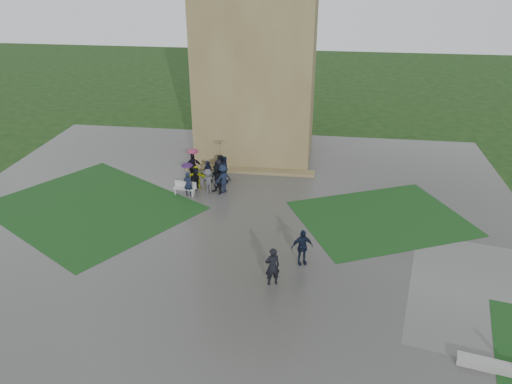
# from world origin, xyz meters

# --- Properties ---
(ground) EXTENTS (120.00, 120.00, 0.00)m
(ground) POSITION_xyz_m (0.00, 0.00, 0.00)
(ground) COLOR black
(plaza) EXTENTS (34.00, 34.00, 0.02)m
(plaza) POSITION_xyz_m (0.00, 2.00, 0.01)
(plaza) COLOR #393936
(plaza) RESTS_ON ground
(lawn_inset_left) EXTENTS (14.10, 13.46, 0.01)m
(lawn_inset_left) POSITION_xyz_m (-8.50, 4.00, 0.03)
(lawn_inset_left) COLOR #113313
(lawn_inset_left) RESTS_ON plaza
(lawn_inset_right) EXTENTS (11.12, 10.15, 0.01)m
(lawn_inset_right) POSITION_xyz_m (8.50, 5.00, 0.03)
(lawn_inset_right) COLOR #113313
(lawn_inset_right) RESTS_ON plaza
(tower) EXTENTS (8.00, 8.00, 18.00)m
(tower) POSITION_xyz_m (0.00, 15.00, 9.00)
(tower) COLOR brown
(tower) RESTS_ON ground
(tower_plinth) EXTENTS (9.00, 0.80, 0.22)m
(tower_plinth) POSITION_xyz_m (0.00, 10.60, 0.13)
(tower_plinth) COLOR brown
(tower_plinth) RESTS_ON plaza
(bench) EXTENTS (1.48, 0.62, 0.83)m
(bench) POSITION_xyz_m (-3.45, 6.53, 0.45)
(bench) COLOR #A4A39F
(bench) RESTS_ON plaza
(visitor_cluster) EXTENTS (3.57, 4.09, 2.67)m
(visitor_cluster) POSITION_xyz_m (-2.22, 8.00, 1.12)
(visitor_cluster) COLOR black
(visitor_cluster) RESTS_ON plaza
(pedestrian_mid) EXTENTS (1.22, 0.94, 1.83)m
(pedestrian_mid) POSITION_xyz_m (4.23, -0.21, 0.94)
(pedestrian_mid) COLOR black
(pedestrian_mid) RESTS_ON plaza
(pedestrian_near) EXTENTS (0.81, 0.69, 1.88)m
(pedestrian_near) POSITION_xyz_m (3.01, -2.09, 0.96)
(pedestrian_near) COLOR black
(pedestrian_near) RESTS_ON plaza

